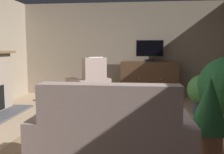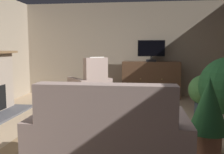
{
  "view_description": "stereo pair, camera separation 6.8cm",
  "coord_description": "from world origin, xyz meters",
  "px_view_note": "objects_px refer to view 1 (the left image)",
  "views": [
    {
      "loc": [
        0.52,
        -3.77,
        1.35
      ],
      "look_at": [
        0.06,
        0.38,
        0.87
      ],
      "focal_mm": 39.76,
      "sensor_mm": 36.0,
      "label": 1
    },
    {
      "loc": [
        0.58,
        -3.76,
        1.35
      ],
      "look_at": [
        0.06,
        0.38,
        0.87
      ],
      "focal_mm": 39.76,
      "sensor_mm": 36.0,
      "label": 2
    }
  ],
  "objects_px": {
    "television": "(150,50)",
    "cat": "(40,121)",
    "potted_plant_leafy_by_curtain": "(202,92)",
    "tv_cabinet": "(149,80)",
    "coffee_table": "(115,112)",
    "folded_newspaper": "(126,109)",
    "armchair_in_far_corner": "(89,89)",
    "tv_remote": "(113,109)",
    "potted_plant_small_fern_corner": "(209,111)",
    "sofa_floral": "(112,147)"
  },
  "relations": [
    {
      "from": "television",
      "to": "cat",
      "type": "xyz_separation_m",
      "value": [
        -1.97,
        -2.74,
        -1.2
      ]
    },
    {
      "from": "potted_plant_leafy_by_curtain",
      "to": "tv_cabinet",
      "type": "bearing_deg",
      "value": 121.52
    },
    {
      "from": "coffee_table",
      "to": "folded_newspaper",
      "type": "bearing_deg",
      "value": -1.91
    },
    {
      "from": "armchair_in_far_corner",
      "to": "coffee_table",
      "type": "bearing_deg",
      "value": -69.01
    },
    {
      "from": "coffee_table",
      "to": "tv_remote",
      "type": "relative_size",
      "value": 6.75
    },
    {
      "from": "tv_cabinet",
      "to": "potted_plant_small_fern_corner",
      "type": "bearing_deg",
      "value": -80.54
    },
    {
      "from": "folded_newspaper",
      "to": "potted_plant_small_fern_corner",
      "type": "distance_m",
      "value": 1.2
    },
    {
      "from": "tv_remote",
      "to": "potted_plant_leafy_by_curtain",
      "type": "xyz_separation_m",
      "value": [
        1.68,
        1.49,
        0.03
      ]
    },
    {
      "from": "tv_cabinet",
      "to": "coffee_table",
      "type": "xyz_separation_m",
      "value": [
        -0.64,
        -3.11,
        -0.09
      ]
    },
    {
      "from": "tv_remote",
      "to": "potted_plant_leafy_by_curtain",
      "type": "bearing_deg",
      "value": -1.3
    },
    {
      "from": "television",
      "to": "coffee_table",
      "type": "relative_size",
      "value": 0.63
    },
    {
      "from": "tv_cabinet",
      "to": "cat",
      "type": "xyz_separation_m",
      "value": [
        -1.97,
        -2.8,
        -0.38
      ]
    },
    {
      "from": "television",
      "to": "coffee_table",
      "type": "xyz_separation_m",
      "value": [
        -0.64,
        -3.05,
        -0.92
      ]
    },
    {
      "from": "tv_remote",
      "to": "folded_newspaper",
      "type": "xyz_separation_m",
      "value": [
        0.21,
        0.02,
        -0.01
      ]
    },
    {
      "from": "tv_remote",
      "to": "potted_plant_leafy_by_curtain",
      "type": "distance_m",
      "value": 2.24
    },
    {
      "from": "armchair_in_far_corner",
      "to": "potted_plant_small_fern_corner",
      "type": "distance_m",
      "value": 3.49
    },
    {
      "from": "folded_newspaper",
      "to": "sofa_floral",
      "type": "xyz_separation_m",
      "value": [
        -0.09,
        -1.27,
        -0.08
      ]
    },
    {
      "from": "tv_remote",
      "to": "folded_newspaper",
      "type": "height_order",
      "value": "tv_remote"
    },
    {
      "from": "tv_remote",
      "to": "cat",
      "type": "distance_m",
      "value": 1.39
    },
    {
      "from": "television",
      "to": "cat",
      "type": "relative_size",
      "value": 1.19
    },
    {
      "from": "potted_plant_leafy_by_curtain",
      "to": "cat",
      "type": "bearing_deg",
      "value": -158.97
    },
    {
      "from": "coffee_table",
      "to": "tv_remote",
      "type": "distance_m",
      "value": 0.07
    },
    {
      "from": "cat",
      "to": "tv_remote",
      "type": "bearing_deg",
      "value": -14.6
    },
    {
      "from": "armchair_in_far_corner",
      "to": "television",
      "type": "bearing_deg",
      "value": 28.48
    },
    {
      "from": "sofa_floral",
      "to": "potted_plant_small_fern_corner",
      "type": "relative_size",
      "value": 1.57
    },
    {
      "from": "sofa_floral",
      "to": "armchair_in_far_corner",
      "type": "height_order",
      "value": "armchair_in_far_corner"
    },
    {
      "from": "folded_newspaper",
      "to": "potted_plant_leafy_by_curtain",
      "type": "relative_size",
      "value": 0.37
    },
    {
      "from": "folded_newspaper",
      "to": "armchair_in_far_corner",
      "type": "height_order",
      "value": "armchair_in_far_corner"
    },
    {
      "from": "sofa_floral",
      "to": "armchair_in_far_corner",
      "type": "bearing_deg",
      "value": 105.09
    },
    {
      "from": "sofa_floral",
      "to": "cat",
      "type": "relative_size",
      "value": 2.58
    },
    {
      "from": "coffee_table",
      "to": "potted_plant_leafy_by_curtain",
      "type": "xyz_separation_m",
      "value": [
        1.65,
        1.46,
        0.09
      ]
    },
    {
      "from": "tv_remote",
      "to": "cat",
      "type": "xyz_separation_m",
      "value": [
        -1.3,
        0.34,
        -0.34
      ]
    },
    {
      "from": "coffee_table",
      "to": "potted_plant_leafy_by_curtain",
      "type": "bearing_deg",
      "value": 41.45
    },
    {
      "from": "armchair_in_far_corner",
      "to": "potted_plant_small_fern_corner",
      "type": "height_order",
      "value": "armchair_in_far_corner"
    },
    {
      "from": "sofa_floral",
      "to": "tv_cabinet",
      "type": "bearing_deg",
      "value": 82.84
    },
    {
      "from": "tv_remote",
      "to": "potted_plant_leafy_by_curtain",
      "type": "relative_size",
      "value": 0.21
    },
    {
      "from": "sofa_floral",
      "to": "potted_plant_small_fern_corner",
      "type": "bearing_deg",
      "value": 32.57
    },
    {
      "from": "coffee_table",
      "to": "potted_plant_small_fern_corner",
      "type": "height_order",
      "value": "potted_plant_small_fern_corner"
    },
    {
      "from": "coffee_table",
      "to": "potted_plant_small_fern_corner",
      "type": "distance_m",
      "value": 1.37
    },
    {
      "from": "television",
      "to": "armchair_in_far_corner",
      "type": "relative_size",
      "value": 0.6
    },
    {
      "from": "sofa_floral",
      "to": "folded_newspaper",
      "type": "bearing_deg",
      "value": 86.03
    },
    {
      "from": "tv_cabinet",
      "to": "coffee_table",
      "type": "relative_size",
      "value": 1.34
    },
    {
      "from": "coffee_table",
      "to": "armchair_in_far_corner",
      "type": "relative_size",
      "value": 0.95
    },
    {
      "from": "coffee_table",
      "to": "folded_newspaper",
      "type": "xyz_separation_m",
      "value": [
        0.18,
        -0.01,
        0.05
      ]
    },
    {
      "from": "tv_remote",
      "to": "sofa_floral",
      "type": "height_order",
      "value": "sofa_floral"
    },
    {
      "from": "cat",
      "to": "folded_newspaper",
      "type": "bearing_deg",
      "value": -11.8
    },
    {
      "from": "armchair_in_far_corner",
      "to": "potted_plant_small_fern_corner",
      "type": "xyz_separation_m",
      "value": [
        2.1,
        -2.77,
        0.22
      ]
    },
    {
      "from": "television",
      "to": "sofa_floral",
      "type": "xyz_separation_m",
      "value": [
        -0.55,
        -4.32,
        -0.95
      ]
    },
    {
      "from": "potted_plant_small_fern_corner",
      "to": "tv_cabinet",
      "type": "bearing_deg",
      "value": 99.46
    },
    {
      "from": "tv_remote",
      "to": "cat",
      "type": "height_order",
      "value": "tv_remote"
    }
  ]
}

